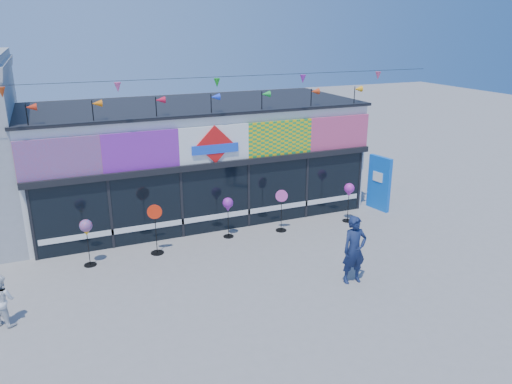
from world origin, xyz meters
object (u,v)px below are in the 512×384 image
spinner_0 (86,229)px  blue_sign (379,183)px  spinner_4 (349,191)px  adult_man (354,250)px  spinner_3 (281,209)px  spinner_2 (228,206)px  spinner_1 (156,228)px  child (2,300)px

spinner_0 → blue_sign: bearing=3.7°
spinner_4 → adult_man: 4.60m
spinner_3 → spinner_4: size_ratio=1.03×
spinner_2 → spinner_3: 1.91m
spinner_2 → spinner_4: spinner_4 is taller
adult_man → blue_sign: bearing=50.6°
spinner_2 → adult_man: size_ratio=0.72×
spinner_2 → spinner_1: bearing=-172.1°
spinner_2 → spinner_3: size_ratio=0.94×
blue_sign → spinner_3: (-4.42, -0.52, -0.27)m
adult_man → child: bearing=173.4°
spinner_3 → adult_man: (0.25, -4.07, 0.18)m
spinner_0 → child: bearing=-131.9°
spinner_0 → adult_man: adult_man is taller
spinner_3 → adult_man: size_ratio=0.77×
spinner_0 → spinner_4: 9.03m
spinner_1 → child: (-4.20, -2.47, -0.21)m
spinner_2 → spinner_3: (1.87, -0.22, -0.33)m
spinner_3 → child: spinner_3 is taller
spinner_4 → spinner_2: bearing=175.5°
adult_man → spinner_2: bearing=119.2°
spinner_2 → spinner_4: (4.50, -0.36, 0.04)m
spinner_1 → blue_sign: bearing=4.2°
spinner_2 → child: spinner_2 is taller
spinner_2 → child: (-6.71, -2.82, -0.48)m
spinner_1 → adult_man: adult_man is taller
blue_sign → spinner_0: blue_sign is taller
spinner_0 → spinner_2: size_ratio=1.05×
spinner_0 → spinner_3: size_ratio=0.98×
blue_sign → spinner_0: (-10.82, -0.69, 0.11)m
spinner_2 → adult_man: 4.79m
spinner_4 → adult_man: adult_man is taller
spinner_0 → spinner_2: (4.53, 0.39, -0.05)m
blue_sign → spinner_1: 8.82m
spinner_2 → spinner_4: size_ratio=0.96×
adult_man → child: 8.96m
child → spinner_4: bearing=-124.2°
spinner_0 → spinner_3: (6.40, 0.17, -0.38)m
spinner_0 → spinner_2: 4.55m
spinner_0 → spinner_4: spinner_0 is taller
blue_sign → spinner_2: blue_sign is taller
spinner_4 → spinner_0: bearing=-179.8°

